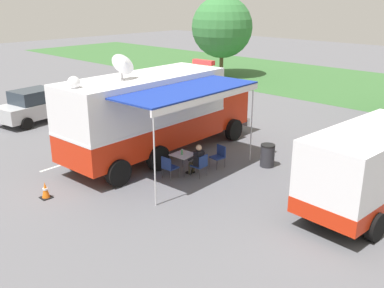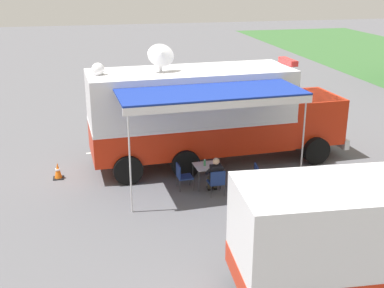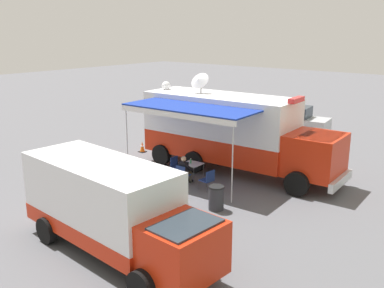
{
  "view_description": "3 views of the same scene",
  "coord_description": "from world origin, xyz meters",
  "px_view_note": "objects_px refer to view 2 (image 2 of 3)",
  "views": [
    {
      "loc": [
        13.28,
        -10.95,
        6.5
      ],
      "look_at": [
        2.31,
        0.36,
        1.11
      ],
      "focal_mm": 40.91,
      "sensor_mm": 36.0,
      "label": 1
    },
    {
      "loc": [
        16.83,
        -3.66,
        6.82
      ],
      "look_at": [
        1.43,
        -0.27,
        1.26
      ],
      "focal_mm": 46.52,
      "sensor_mm": 36.0,
      "label": 2
    },
    {
      "loc": [
        16.01,
        11.4,
        6.42
      ],
      "look_at": [
        1.17,
        -0.71,
        1.29
      ],
      "focal_mm": 40.2,
      "sensor_mm": 36.0,
      "label": 3
    }
  ],
  "objects_px": {
    "folding_chair_beside_table": "(182,175)",
    "seated_responder": "(215,174)",
    "folding_chair_spare_by_truck": "(252,175)",
    "car_behind_truck": "(149,89)",
    "traffic_cone": "(58,171)",
    "support_truck": "(380,238)",
    "command_truck": "(211,112)",
    "water_bottle": "(205,163)",
    "folding_table": "(207,167)",
    "folding_chair_at_table": "(217,181)",
    "trash_bin": "(310,190)"
  },
  "relations": [
    {
      "from": "car_behind_truck",
      "to": "traffic_cone",
      "type": "bearing_deg",
      "value": -25.89
    },
    {
      "from": "water_bottle",
      "to": "trash_bin",
      "type": "xyz_separation_m",
      "value": [
        1.97,
        2.83,
        -0.38
      ]
    },
    {
      "from": "command_truck",
      "to": "seated_responder",
      "type": "distance_m",
      "value": 3.09
    },
    {
      "from": "folding_chair_spare_by_truck",
      "to": "traffic_cone",
      "type": "xyz_separation_m",
      "value": [
        -2.33,
        -6.22,
        -0.23
      ]
    },
    {
      "from": "command_truck",
      "to": "trash_bin",
      "type": "distance_m",
      "value": 4.83
    },
    {
      "from": "folding_table",
      "to": "traffic_cone",
      "type": "xyz_separation_m",
      "value": [
        -1.71,
        -4.84,
        -0.39
      ]
    },
    {
      "from": "folding_chair_spare_by_truck",
      "to": "trash_bin",
      "type": "height_order",
      "value": "trash_bin"
    },
    {
      "from": "water_bottle",
      "to": "folding_chair_spare_by_truck",
      "type": "distance_m",
      "value": 1.61
    },
    {
      "from": "folding_chair_beside_table",
      "to": "seated_responder",
      "type": "bearing_deg",
      "value": 61.14
    },
    {
      "from": "command_truck",
      "to": "support_truck",
      "type": "distance_m",
      "value": 8.71
    },
    {
      "from": "folding_chair_beside_table",
      "to": "seated_responder",
      "type": "height_order",
      "value": "seated_responder"
    },
    {
      "from": "car_behind_truck",
      "to": "folding_table",
      "type": "bearing_deg",
      "value": 2.44
    },
    {
      "from": "folding_chair_spare_by_truck",
      "to": "traffic_cone",
      "type": "height_order",
      "value": "folding_chair_spare_by_truck"
    },
    {
      "from": "folding_chair_spare_by_truck",
      "to": "car_behind_truck",
      "type": "distance_m",
      "value": 11.52
    },
    {
      "from": "command_truck",
      "to": "folding_chair_at_table",
      "type": "xyz_separation_m",
      "value": [
        2.93,
        -0.55,
        -1.43
      ]
    },
    {
      "from": "folding_table",
      "to": "seated_responder",
      "type": "bearing_deg",
      "value": 10.82
    },
    {
      "from": "command_truck",
      "to": "water_bottle",
      "type": "bearing_deg",
      "value": -19.37
    },
    {
      "from": "trash_bin",
      "to": "car_behind_truck",
      "type": "relative_size",
      "value": 0.21
    },
    {
      "from": "folding_table",
      "to": "support_truck",
      "type": "xyz_separation_m",
      "value": [
        6.41,
        2.22,
        0.71
      ]
    },
    {
      "from": "support_truck",
      "to": "command_truck",
      "type": "bearing_deg",
      "value": -169.76
    },
    {
      "from": "command_truck",
      "to": "folding_chair_spare_by_truck",
      "type": "distance_m",
      "value": 3.18
    },
    {
      "from": "support_truck",
      "to": "trash_bin",
      "type": "bearing_deg",
      "value": 173.16
    },
    {
      "from": "folding_chair_beside_table",
      "to": "car_behind_truck",
      "type": "bearing_deg",
      "value": 177.93
    },
    {
      "from": "traffic_cone",
      "to": "support_truck",
      "type": "relative_size",
      "value": 0.08
    },
    {
      "from": "folding_chair_at_table",
      "to": "car_behind_truck",
      "type": "bearing_deg",
      "value": -177.1
    },
    {
      "from": "car_behind_truck",
      "to": "support_truck",
      "type": "bearing_deg",
      "value": 8.88
    },
    {
      "from": "folding_chair_beside_table",
      "to": "command_truck",
      "type": "bearing_deg",
      "value": 145.36
    },
    {
      "from": "seated_responder",
      "to": "trash_bin",
      "type": "bearing_deg",
      "value": 62.77
    },
    {
      "from": "folding_table",
      "to": "command_truck",
      "type": "bearing_deg",
      "value": 162.34
    },
    {
      "from": "folding_table",
      "to": "trash_bin",
      "type": "distance_m",
      "value": 3.4
    },
    {
      "from": "folding_table",
      "to": "trash_bin",
      "type": "relative_size",
      "value": 0.92
    },
    {
      "from": "traffic_cone",
      "to": "support_truck",
      "type": "distance_m",
      "value": 10.82
    },
    {
      "from": "water_bottle",
      "to": "car_behind_truck",
      "type": "height_order",
      "value": "car_behind_truck"
    },
    {
      "from": "support_truck",
      "to": "folding_chair_spare_by_truck",
      "type": "bearing_deg",
      "value": -171.65
    },
    {
      "from": "folding_table",
      "to": "folding_chair_spare_by_truck",
      "type": "bearing_deg",
      "value": 65.63
    },
    {
      "from": "command_truck",
      "to": "folding_chair_at_table",
      "type": "distance_m",
      "value": 3.31
    },
    {
      "from": "folding_table",
      "to": "support_truck",
      "type": "bearing_deg",
      "value": 19.12
    },
    {
      "from": "traffic_cone",
      "to": "folding_chair_at_table",
      "type": "bearing_deg",
      "value": 63.24
    },
    {
      "from": "command_truck",
      "to": "seated_responder",
      "type": "relative_size",
      "value": 7.68
    },
    {
      "from": "traffic_cone",
      "to": "car_behind_truck",
      "type": "xyz_separation_m",
      "value": [
        -9.04,
        4.39,
        0.6
      ]
    },
    {
      "from": "seated_responder",
      "to": "support_truck",
      "type": "xyz_separation_m",
      "value": [
        5.8,
        2.11,
        0.73
      ]
    },
    {
      "from": "water_bottle",
      "to": "folding_chair_spare_by_truck",
      "type": "height_order",
      "value": "water_bottle"
    },
    {
      "from": "folding_chair_spare_by_truck",
      "to": "car_behind_truck",
      "type": "xyz_separation_m",
      "value": [
        -11.37,
        -1.83,
        0.37
      ]
    },
    {
      "from": "trash_bin",
      "to": "support_truck",
      "type": "xyz_separation_m",
      "value": [
        4.44,
        -0.53,
        0.93
      ]
    },
    {
      "from": "folding_chair_spare_by_truck",
      "to": "folding_table",
      "type": "bearing_deg",
      "value": -114.37
    },
    {
      "from": "car_behind_truck",
      "to": "trash_bin",
      "type": "bearing_deg",
      "value": 14.19
    },
    {
      "from": "traffic_cone",
      "to": "support_truck",
      "type": "xyz_separation_m",
      "value": [
        8.12,
        7.07,
        1.11
      ]
    },
    {
      "from": "folding_chair_at_table",
      "to": "folding_chair_spare_by_truck",
      "type": "relative_size",
      "value": 1.0
    },
    {
      "from": "water_bottle",
      "to": "folding_chair_at_table",
      "type": "bearing_deg",
      "value": 13.77
    },
    {
      "from": "water_bottle",
      "to": "trash_bin",
      "type": "height_order",
      "value": "water_bottle"
    }
  ]
}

